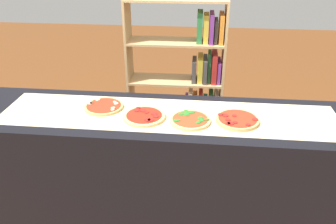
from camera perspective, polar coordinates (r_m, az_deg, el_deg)
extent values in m
cube|color=black|center=(2.31, 0.00, -10.60)|extent=(2.48, 0.59, 0.92)
cube|color=beige|center=(2.06, 0.00, -0.47)|extent=(1.99, 0.43, 0.00)
cylinder|color=tan|center=(2.18, -10.47, 0.87)|extent=(0.24, 0.24, 0.02)
cylinder|color=red|center=(2.17, -10.49, 1.08)|extent=(0.21, 0.21, 0.00)
cylinder|color=#C6B28E|center=(2.10, -9.07, 0.37)|extent=(0.02, 0.02, 0.01)
cylinder|color=#C6B28E|center=(2.20, -12.47, 1.40)|extent=(0.02, 0.02, 0.01)
cylinder|color=#C6B28E|center=(2.12, -9.00, 0.65)|extent=(0.03, 0.03, 0.01)
cylinder|color=#C6B28E|center=(2.17, -8.49, 1.37)|extent=(0.03, 0.03, 0.01)
cylinder|color=#C6B28E|center=(2.19, -8.74, 1.64)|extent=(0.02, 0.02, 0.01)
cylinder|color=#C6B28E|center=(2.24, -11.46, 1.94)|extent=(0.03, 0.03, 0.01)
cylinder|color=#C6B28E|center=(2.21, -12.63, 1.41)|extent=(0.03, 0.03, 0.01)
cylinder|color=#DBB26B|center=(2.03, -3.93, -0.75)|extent=(0.25, 0.25, 0.02)
cylinder|color=#AD2314|center=(2.02, -3.94, -0.49)|extent=(0.21, 0.21, 0.00)
cylinder|color=maroon|center=(2.00, -2.00, -0.70)|extent=(0.03, 0.03, 0.00)
cylinder|color=maroon|center=(2.03, -2.30, -0.27)|extent=(0.04, 0.04, 0.00)
cylinder|color=maroon|center=(2.04, -3.55, -0.05)|extent=(0.03, 0.03, 0.00)
cylinder|color=maroon|center=(2.07, -4.13, 0.24)|extent=(0.04, 0.04, 0.00)
cylinder|color=maroon|center=(1.96, -2.86, -1.30)|extent=(0.03, 0.03, 0.00)
cylinder|color=maroon|center=(2.10, -4.89, 0.68)|extent=(0.03, 0.03, 0.00)
cylinder|color=maroon|center=(1.96, -3.37, -1.29)|extent=(0.04, 0.04, 0.00)
cylinder|color=maroon|center=(2.07, -5.14, 0.27)|extent=(0.03, 0.03, 0.00)
cylinder|color=#DBB26B|center=(1.99, 3.64, -1.36)|extent=(0.23, 0.23, 0.02)
cylinder|color=red|center=(1.98, 3.65, -1.11)|extent=(0.20, 0.20, 0.00)
ellipsoid|color=#286B23|center=(2.05, 3.87, 0.01)|extent=(0.04, 0.03, 0.00)
ellipsoid|color=#286B23|center=(2.04, 3.16, -0.13)|extent=(0.04, 0.05, 0.00)
ellipsoid|color=#286B23|center=(2.03, 2.27, -0.25)|extent=(0.05, 0.06, 0.00)
ellipsoid|color=#286B23|center=(1.96, 1.42, -1.37)|extent=(0.05, 0.04, 0.00)
ellipsoid|color=#286B23|center=(1.98, 5.37, -1.02)|extent=(0.04, 0.05, 0.00)
ellipsoid|color=#286B23|center=(2.02, 3.02, -0.38)|extent=(0.04, 0.05, 0.00)
ellipsoid|color=#286B23|center=(1.98, 6.38, -1.21)|extent=(0.04, 0.04, 0.00)
ellipsoid|color=#286B23|center=(2.05, 3.54, -0.04)|extent=(0.05, 0.04, 0.00)
ellipsoid|color=#286B23|center=(2.06, 3.10, 0.17)|extent=(0.05, 0.05, 0.00)
ellipsoid|color=#286B23|center=(1.97, 5.55, -1.28)|extent=(0.04, 0.05, 0.00)
ellipsoid|color=#286B23|center=(1.95, 5.08, -1.63)|extent=(0.04, 0.05, 0.00)
cylinder|color=tan|center=(2.02, 11.30, -1.30)|extent=(0.24, 0.24, 0.02)
cylinder|color=red|center=(2.02, 11.33, -1.02)|extent=(0.22, 0.22, 0.00)
cylinder|color=maroon|center=(2.02, 14.10, -1.18)|extent=(0.03, 0.03, 0.00)
cylinder|color=maroon|center=(1.97, 10.95, -1.67)|extent=(0.03, 0.03, 0.00)
cylinder|color=maroon|center=(1.96, 13.00, -2.04)|extent=(0.03, 0.03, 0.00)
cylinder|color=maroon|center=(2.04, 10.83, -0.58)|extent=(0.03, 0.03, 0.00)
cylinder|color=maroon|center=(1.95, 9.81, -1.84)|extent=(0.03, 0.03, 0.00)
cylinder|color=maroon|center=(1.99, 9.80, -1.25)|extent=(0.03, 0.03, 0.00)
cylinder|color=maroon|center=(1.95, 10.24, -1.85)|extent=(0.04, 0.04, 0.00)
cylinder|color=maroon|center=(2.03, 9.38, -0.56)|extent=(0.04, 0.04, 0.00)
cylinder|color=maroon|center=(2.03, 8.61, -0.42)|extent=(0.03, 0.03, 0.00)
cube|color=tan|center=(3.12, 8.79, 4.91)|extent=(0.02, 0.27, 1.42)
cube|color=tan|center=(3.17, -6.24, 5.45)|extent=(0.02, 0.27, 1.42)
cube|color=tan|center=(3.44, 1.10, -5.60)|extent=(0.81, 0.28, 0.02)
cube|color=gold|center=(3.39, 7.50, -4.52)|extent=(0.03, 0.22, 0.17)
cube|color=gold|center=(3.37, 6.81, -3.98)|extent=(0.04, 0.22, 0.24)
cube|color=#753384|center=(3.37, 5.92, -4.03)|extent=(0.04, 0.16, 0.23)
cube|color=tan|center=(3.27, 1.16, -0.45)|extent=(0.81, 0.28, 0.02)
cube|color=silver|center=(3.21, 7.85, 1.31)|extent=(0.04, 0.20, 0.24)
cube|color=#2D753D|center=(3.21, 6.99, 1.37)|extent=(0.04, 0.17, 0.24)
cube|color=#2D753D|center=(3.22, 6.09, 0.93)|extent=(0.04, 0.17, 0.18)
cube|color=#B22823|center=(3.20, 5.33, 1.51)|extent=(0.04, 0.16, 0.25)
cube|color=orange|center=(3.21, 4.41, 1.22)|extent=(0.04, 0.16, 0.21)
cube|color=silver|center=(3.20, 3.68, 1.60)|extent=(0.04, 0.22, 0.25)
cube|color=#753384|center=(3.22, 3.01, 0.99)|extent=(0.03, 0.22, 0.18)
cube|color=tan|center=(3.12, 1.22, 5.23)|extent=(0.81, 0.28, 0.02)
cube|color=#753384|center=(3.08, 8.29, 6.72)|extent=(0.03, 0.21, 0.19)
cube|color=#B22823|center=(3.07, 7.56, 7.37)|extent=(0.05, 0.22, 0.26)
cube|color=#2D753D|center=(3.07, 6.78, 7.41)|extent=(0.03, 0.17, 0.26)
cube|color=#47423D|center=(3.07, 6.09, 6.99)|extent=(0.04, 0.23, 0.21)
cube|color=gold|center=(3.07, 5.29, 7.18)|extent=(0.05, 0.19, 0.23)
cube|color=#47423D|center=(3.08, 4.30, 6.93)|extent=(0.04, 0.20, 0.19)
cube|color=tan|center=(3.01, 1.29, 11.41)|extent=(0.81, 0.28, 0.02)
cube|color=orange|center=(2.97, 8.72, 13.47)|extent=(0.04, 0.23, 0.24)
cube|color=#47423D|center=(2.98, 7.86, 13.06)|extent=(0.03, 0.18, 0.19)
cube|color=#753384|center=(2.97, 7.13, 13.58)|extent=(0.04, 0.23, 0.24)
cube|color=gold|center=(2.97, 6.24, 13.52)|extent=(0.04, 0.17, 0.23)
cube|color=#2D753D|center=(2.97, 5.23, 13.77)|extent=(0.05, 0.19, 0.25)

